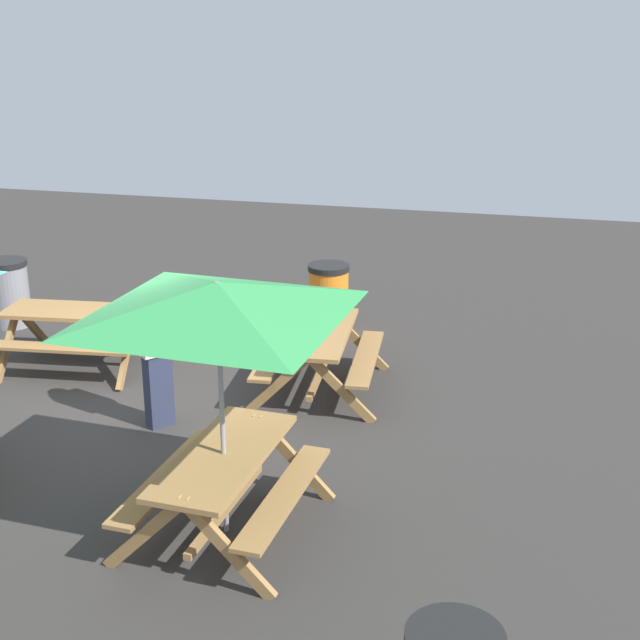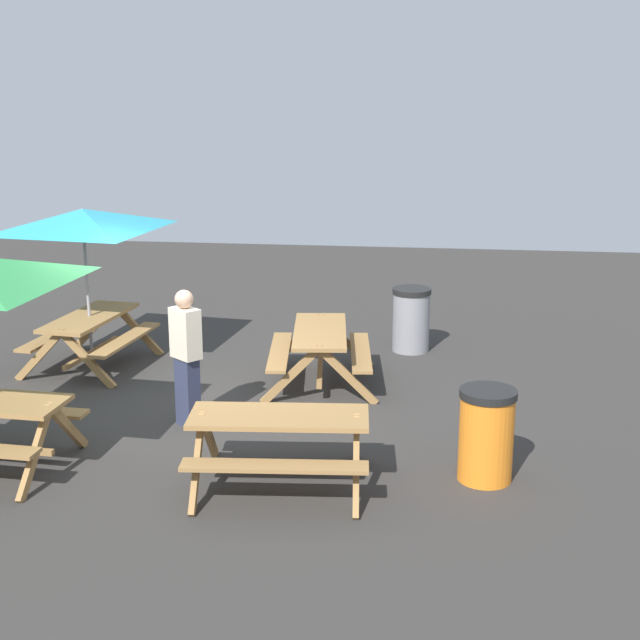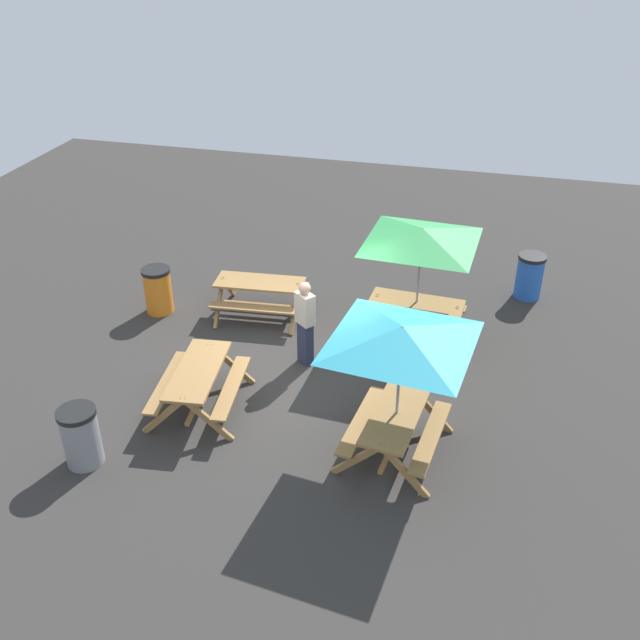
{
  "view_description": "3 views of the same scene",
  "coord_description": "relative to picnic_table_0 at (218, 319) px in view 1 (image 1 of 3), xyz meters",
  "views": [
    {
      "loc": [
        4.33,
        -8.1,
        4.36
      ],
      "look_at": [
        1.88,
        1.51,
        0.9
      ],
      "focal_mm": 50.0,
      "sensor_mm": 36.0,
      "label": 1
    },
    {
      "loc": [
        10.14,
        3.0,
        3.98
      ],
      "look_at": [
        -1.33,
        1.51,
        0.9
      ],
      "focal_mm": 50.0,
      "sensor_mm": 36.0,
      "label": 2
    },
    {
      "loc": [
        -10.19,
        -2.88,
        7.5
      ],
      "look_at": [
        0.49,
        -0.11,
        0.9
      ],
      "focal_mm": 40.0,
      "sensor_mm": 36.0,
      "label": 3
    }
  ],
  "objects": [
    {
      "name": "ground_plane",
      "position": [
        -1.84,
        1.69,
        -1.99
      ],
      "size": [
        24.0,
        24.0,
        0.0
      ],
      "primitive_type": "plane",
      "color": "#33302D",
      "rests_on": "ground"
    },
    {
      "name": "picnic_table_0",
      "position": [
        0.0,
        0.0,
        0.0
      ],
      "size": [
        2.82,
        2.82,
        2.34
      ],
      "rotation": [
        0.0,
        0.0,
        1.51
      ],
      "color": "olive",
      "rests_on": "ground"
    },
    {
      "name": "picnic_table_1",
      "position": [
        -3.17,
        3.19,
        -1.43
      ],
      "size": [
        1.94,
        1.71,
        0.81
      ],
      "rotation": [
        0.0,
        0.0,
        0.12
      ],
      "color": "olive",
      "rests_on": "ground"
    },
    {
      "name": "picnic_table_2",
      "position": [
        0.04,
        3.2,
        -1.43
      ],
      "size": [
        1.67,
        1.91,
        0.81
      ],
      "rotation": [
        0.0,
        0.0,
        1.66
      ],
      "color": "olive",
      "rests_on": "ground"
    },
    {
      "name": "trash_bin_gray",
      "position": [
        -4.91,
        4.37,
        -1.49
      ],
      "size": [
        0.59,
        0.59,
        0.98
      ],
      "color": "gray",
      "rests_on": "ground"
    },
    {
      "name": "trash_bin_orange",
      "position": [
        -0.37,
        5.28,
        -1.49
      ],
      "size": [
        0.59,
        0.59,
        0.98
      ],
      "color": "orange",
      "rests_on": "ground"
    },
    {
      "name": "person_standing",
      "position": [
        -1.44,
        1.83,
        -1.1
      ],
      "size": [
        0.4,
        0.42,
        1.67
      ],
      "rotation": [
        0.0,
        0.0,
        0.88
      ],
      "color": "#2D334C",
      "rests_on": "ground"
    }
  ]
}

